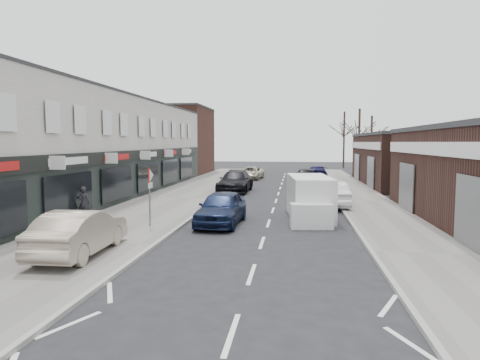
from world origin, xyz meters
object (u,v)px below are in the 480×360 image
(warning_sign, at_px, (150,180))
(parked_car_right_a, at_px, (330,194))
(white_van, at_px, (310,199))
(parked_car_left_c, at_px, (251,173))
(parked_car_left_a, at_px, (221,208))
(parked_car_right_c, at_px, (316,172))
(parked_car_left_b, at_px, (235,181))
(sedan_on_pavement, at_px, (80,232))
(pedestrian, at_px, (84,203))
(parked_car_right_b, at_px, (306,176))

(warning_sign, bearing_deg, parked_car_right_a, 42.71)
(white_van, distance_m, parked_car_left_c, 23.56)
(parked_car_left_a, distance_m, parked_car_right_c, 27.07)
(warning_sign, xyz_separation_m, parked_car_right_c, (8.66, 27.91, -1.50))
(parked_car_left_b, bearing_deg, sedan_on_pavement, -95.51)
(pedestrian, bearing_deg, parked_car_right_c, -118.27)
(pedestrian, distance_m, parked_car_right_a, 13.96)
(warning_sign, relative_size, parked_car_right_b, 0.58)
(white_van, bearing_deg, pedestrian, -174.80)
(parked_car_right_b, height_order, parked_car_right_c, parked_car_right_b)
(sedan_on_pavement, relative_size, parked_car_left_a, 0.99)
(parked_car_left_a, height_order, parked_car_right_b, parked_car_right_b)
(pedestrian, height_order, parked_car_right_c, pedestrian)
(warning_sign, bearing_deg, parked_car_left_b, 83.20)
(pedestrian, xyz_separation_m, parked_car_left_c, (5.68, 25.11, -0.26))
(parked_car_left_c, bearing_deg, parked_car_right_a, -64.44)
(pedestrian, height_order, parked_car_left_b, pedestrian)
(white_van, xyz_separation_m, sedan_on_pavement, (-7.92, -8.56, -0.13))
(parked_car_left_b, height_order, parked_car_right_c, parked_car_left_b)
(sedan_on_pavement, bearing_deg, parked_car_left_a, -122.21)
(pedestrian, distance_m, parked_car_right_b, 22.77)
(white_van, relative_size, parked_car_right_b, 1.22)
(parked_car_right_b, distance_m, parked_car_right_c, 6.81)
(warning_sign, height_order, parked_car_right_a, warning_sign)
(sedan_on_pavement, height_order, pedestrian, pedestrian)
(parked_car_left_b, height_order, parked_car_left_c, parked_car_left_b)
(parked_car_left_c, xyz_separation_m, parked_car_right_c, (6.90, 1.35, 0.05))
(warning_sign, relative_size, sedan_on_pavement, 0.58)
(pedestrian, relative_size, parked_car_right_b, 0.34)
(pedestrian, distance_m, parked_car_left_b, 14.46)
(parked_car_left_b, bearing_deg, parked_car_left_a, -83.07)
(warning_sign, relative_size, parked_car_right_a, 0.57)
(white_van, distance_m, parked_car_left_a, 4.74)
(parked_car_right_b, bearing_deg, parked_car_right_a, 93.94)
(parked_car_right_a, distance_m, parked_car_right_b, 13.44)
(parked_car_left_c, bearing_deg, parked_car_right_b, -37.78)
(white_van, distance_m, sedan_on_pavement, 11.66)
(sedan_on_pavement, height_order, parked_car_left_b, same)
(parked_car_right_c, bearing_deg, sedan_on_pavement, 71.51)
(pedestrian, bearing_deg, parked_car_left_a, 177.18)
(white_van, distance_m, parked_car_right_c, 24.33)
(parked_car_right_b, bearing_deg, pedestrian, 59.44)
(warning_sign, relative_size, parked_car_left_b, 0.48)
(white_van, height_order, parked_car_right_b, white_van)
(white_van, height_order, parked_car_left_a, white_van)
(parked_car_right_a, height_order, parked_car_right_c, parked_car_right_a)
(warning_sign, height_order, parked_car_right_b, warning_sign)
(sedan_on_pavement, bearing_deg, parked_car_right_a, -127.90)
(parked_car_left_a, height_order, parked_car_right_a, parked_car_left_a)
(parked_car_left_a, relative_size, parked_car_left_c, 0.99)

